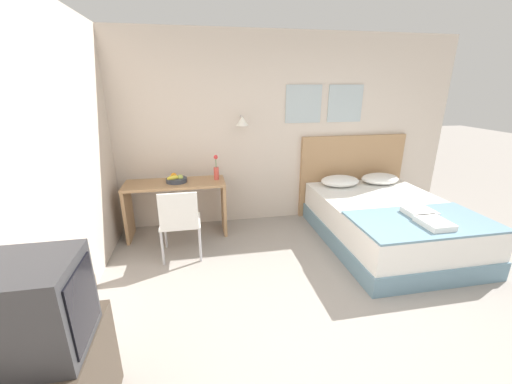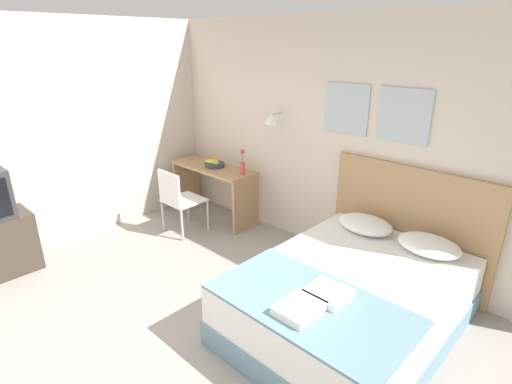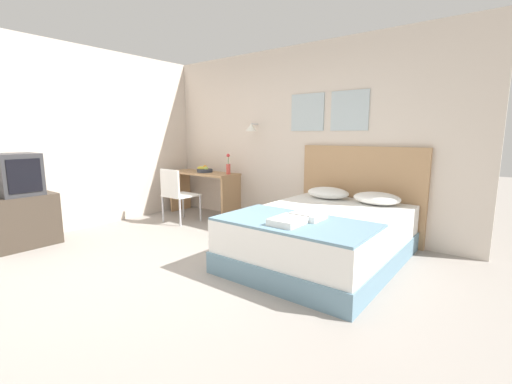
{
  "view_description": "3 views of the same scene",
  "coord_description": "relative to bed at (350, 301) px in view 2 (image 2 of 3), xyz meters",
  "views": [
    {
      "loc": [
        -1.17,
        -1.81,
        1.96
      ],
      "look_at": [
        -0.52,
        1.57,
        0.78
      ],
      "focal_mm": 22.0,
      "sensor_mm": 36.0,
      "label": 1
    },
    {
      "loc": [
        2.58,
        -1.16,
        2.37
      ],
      "look_at": [
        0.21,
        1.34,
        1.06
      ],
      "focal_mm": 28.0,
      "sensor_mm": 36.0,
      "label": 2
    },
    {
      "loc": [
        2.82,
        -1.85,
        1.39
      ],
      "look_at": [
        0.17,
        1.59,
        0.66
      ],
      "focal_mm": 24.0,
      "sensor_mm": 36.0,
      "label": 3
    }
  ],
  "objects": [
    {
      "name": "pillow_left",
      "position": [
        -0.32,
        0.78,
        0.35
      ],
      "size": [
        0.56,
        0.4,
        0.15
      ],
      "color": "white",
      "rests_on": "bed"
    },
    {
      "name": "bed",
      "position": [
        0.0,
        0.0,
        0.0
      ],
      "size": [
        1.54,
        2.06,
        0.55
      ],
      "color": "#66899E",
      "rests_on": "ground_plane"
    },
    {
      "name": "folded_towel_mid_bed",
      "position": [
        0.02,
        -0.74,
        0.33
      ],
      "size": [
        0.26,
        0.34,
        0.06
      ],
      "color": "white",
      "rests_on": "throw_blanket"
    },
    {
      "name": "desk_chair",
      "position": [
        -2.59,
        0.09,
        0.23
      ],
      "size": [
        0.46,
        0.46,
        0.86
      ],
      "color": "white",
      "rests_on": "ground_plane"
    },
    {
      "name": "flower_vase",
      "position": [
        -2.11,
        0.79,
        0.6
      ],
      "size": [
        0.07,
        0.07,
        0.33
      ],
      "color": "#D14C42",
      "rests_on": "desk"
    },
    {
      "name": "headboard",
      "position": [
        0.0,
        1.06,
        0.34
      ],
      "size": [
        1.66,
        0.06,
        1.24
      ],
      "color": "#A87F56",
      "rests_on": "ground_plane"
    },
    {
      "name": "throw_blanket",
      "position": [
        0.0,
        -0.6,
        0.29
      ],
      "size": [
        1.5,
        0.82,
        0.02
      ],
      "color": "#66899E",
      "rests_on": "bed"
    },
    {
      "name": "ground_plane",
      "position": [
        -1.18,
        -1.48,
        -0.27
      ],
      "size": [
        24.0,
        24.0,
        0.0
      ],
      "primitive_type": "plane",
      "color": "gray"
    },
    {
      "name": "wall_back",
      "position": [
        -1.17,
        1.12,
        1.06
      ],
      "size": [
        5.34,
        0.31,
        2.65
      ],
      "color": "beige",
      "rests_on": "ground_plane"
    },
    {
      "name": "folded_towel_near_foot",
      "position": [
        0.06,
        -0.45,
        0.33
      ],
      "size": [
        0.3,
        0.28,
        0.06
      ],
      "color": "white",
      "rests_on": "throw_blanket"
    },
    {
      "name": "pillow_right",
      "position": [
        0.32,
        0.78,
        0.35
      ],
      "size": [
        0.56,
        0.4,
        0.15
      ],
      "color": "white",
      "rests_on": "bed"
    },
    {
      "name": "fruit_bowl",
      "position": [
        -2.64,
        0.77,
        0.51
      ],
      "size": [
        0.27,
        0.27,
        0.12
      ],
      "color": "#333842",
      "rests_on": "desk"
    },
    {
      "name": "desk",
      "position": [
        -2.66,
        0.76,
        0.26
      ],
      "size": [
        1.3,
        0.49,
        0.75
      ],
      "color": "#A87F56",
      "rests_on": "ground_plane"
    }
  ]
}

